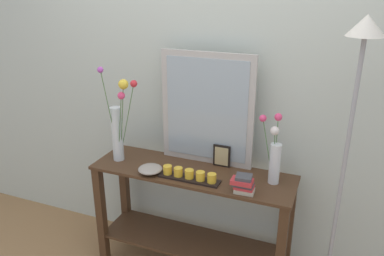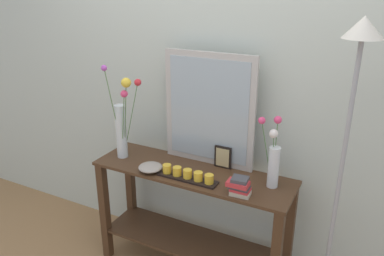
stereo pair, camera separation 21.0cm
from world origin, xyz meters
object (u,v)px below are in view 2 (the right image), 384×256
(console_table, at_px, (192,211))
(vase_right, at_px, (273,159))
(picture_frame_small, at_px, (223,157))
(book_stack, at_px, (239,186))
(mirror_leaning, at_px, (209,110))
(decorative_bowl, at_px, (150,167))
(tall_vase_left, at_px, (122,122))
(candle_tray, at_px, (188,175))
(floor_lamp, at_px, (346,140))

(console_table, bearing_deg, vase_right, 5.61)
(vase_right, bearing_deg, picture_frame_small, 166.00)
(picture_frame_small, distance_m, book_stack, 0.35)
(mirror_leaning, bearing_deg, book_stack, -41.76)
(mirror_leaning, bearing_deg, decorative_bowl, -133.59)
(mirror_leaning, relative_size, tall_vase_left, 1.13)
(tall_vase_left, distance_m, book_stack, 0.92)
(candle_tray, relative_size, picture_frame_small, 2.61)
(mirror_leaning, relative_size, candle_tray, 1.92)
(mirror_leaning, xyz_separation_m, tall_vase_left, (-0.56, -0.20, -0.11))
(console_table, xyz_separation_m, candle_tray, (0.03, -0.11, 0.33))
(candle_tray, bearing_deg, book_stack, -4.08)
(mirror_leaning, xyz_separation_m, candle_tray, (-0.01, -0.28, -0.35))
(picture_frame_small, bearing_deg, vase_right, -14.00)
(console_table, height_order, candle_tray, candle_tray)
(mirror_leaning, relative_size, picture_frame_small, 5.00)
(floor_lamp, bearing_deg, picture_frame_small, 162.36)
(picture_frame_small, height_order, decorative_bowl, picture_frame_small)
(decorative_bowl, bearing_deg, picture_frame_small, 33.59)
(tall_vase_left, height_order, candle_tray, tall_vase_left)
(vase_right, bearing_deg, floor_lamp, -20.86)
(book_stack, bearing_deg, decorative_bowl, 178.91)
(vase_right, distance_m, decorative_bowl, 0.79)
(decorative_bowl, bearing_deg, console_table, 27.31)
(vase_right, xyz_separation_m, floor_lamp, (0.39, -0.15, 0.25))
(vase_right, height_order, candle_tray, vase_right)
(mirror_leaning, bearing_deg, tall_vase_left, -160.37)
(floor_lamp, bearing_deg, decorative_bowl, -178.66)
(tall_vase_left, height_order, picture_frame_small, tall_vase_left)
(candle_tray, xyz_separation_m, decorative_bowl, (-0.27, -0.01, -0.00))
(picture_frame_small, bearing_deg, mirror_leaning, 166.63)
(vase_right, bearing_deg, tall_vase_left, -175.49)
(tall_vase_left, relative_size, floor_lamp, 0.37)
(candle_tray, bearing_deg, console_table, 103.12)
(candle_tray, bearing_deg, floor_lamp, 0.87)
(console_table, distance_m, vase_right, 0.71)
(decorative_bowl, xyz_separation_m, floor_lamp, (1.14, 0.03, 0.40))
(mirror_leaning, distance_m, tall_vase_left, 0.60)
(console_table, height_order, vase_right, vase_right)
(mirror_leaning, height_order, tall_vase_left, mirror_leaning)
(vase_right, bearing_deg, mirror_leaning, 166.16)
(picture_frame_small, bearing_deg, decorative_bowl, -146.41)
(tall_vase_left, bearing_deg, decorative_bowl, -18.45)
(mirror_leaning, distance_m, book_stack, 0.56)
(console_table, height_order, mirror_leaning, mirror_leaning)
(vase_right, distance_m, candle_tray, 0.53)
(mirror_leaning, height_order, picture_frame_small, mirror_leaning)
(mirror_leaning, height_order, candle_tray, mirror_leaning)
(candle_tray, bearing_deg, mirror_leaning, 87.65)
(decorative_bowl, bearing_deg, candle_tray, 2.87)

